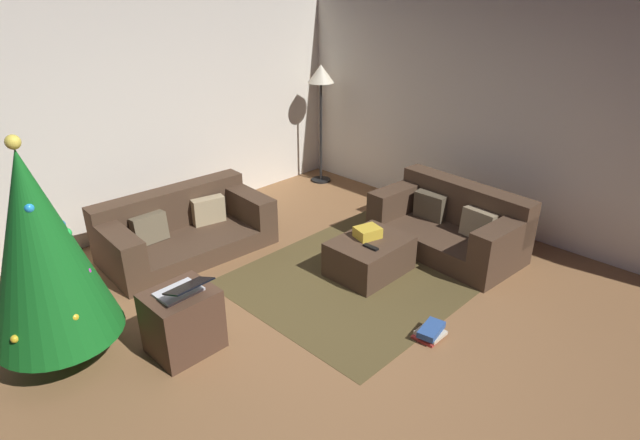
{
  "coord_description": "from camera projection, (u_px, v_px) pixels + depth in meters",
  "views": [
    {
      "loc": [
        -2.39,
        -2.36,
        2.72
      ],
      "look_at": [
        0.6,
        0.6,
        0.75
      ],
      "focal_mm": 29.2,
      "sensor_mm": 36.0,
      "label": 1
    }
  ],
  "objects": [
    {
      "name": "ground_plane",
      "position": [
        320.0,
        349.0,
        4.2
      ],
      "size": [
        6.4,
        6.4,
        0.0
      ],
      "primitive_type": "plane",
      "color": "brown"
    },
    {
      "name": "ottoman",
      "position": [
        369.0,
        256.0,
        5.21
      ],
      "size": [
        0.78,
        0.59,
        0.36
      ],
      "primitive_type": "cube",
      "color": "#473323",
      "rests_on": "ground_plane"
    },
    {
      "name": "rear_partition",
      "position": [
        114.0,
        121.0,
        5.64
      ],
      "size": [
        6.4,
        0.12,
        2.6
      ],
      "primitive_type": "cube",
      "color": "silver",
      "rests_on": "ground_plane"
    },
    {
      "name": "couch_right",
      "position": [
        451.0,
        225.0,
        5.65
      ],
      "size": [
        0.97,
        1.63,
        0.7
      ],
      "rotation": [
        0.0,
        0.0,
        1.5
      ],
      "color": "#473323",
      "rests_on": "ground_plane"
    },
    {
      "name": "laptop",
      "position": [
        182.0,
        290.0,
        3.92
      ],
      "size": [
        0.34,
        0.39,
        0.18
      ],
      "color": "silver",
      "rests_on": "side_table"
    },
    {
      "name": "gift_box",
      "position": [
        368.0,
        232.0,
        5.17
      ],
      "size": [
        0.28,
        0.25,
        0.11
      ],
      "primitive_type": "cube",
      "rotation": [
        0.0,
        0.0,
        -0.28
      ],
      "color": "gold",
      "rests_on": "ottoman"
    },
    {
      "name": "book_stack",
      "position": [
        430.0,
        332.0,
        4.31
      ],
      "size": [
        0.29,
        0.23,
        0.11
      ],
      "color": "#B7332D",
      "rests_on": "ground_plane"
    },
    {
      "name": "couch_left",
      "position": [
        183.0,
        229.0,
        5.62
      ],
      "size": [
        1.8,
        1.02,
        0.64
      ],
      "rotation": [
        0.0,
        0.0,
        3.08
      ],
      "color": "#473323",
      "rests_on": "ground_plane"
    },
    {
      "name": "side_table",
      "position": [
        183.0,
        321.0,
        4.09
      ],
      "size": [
        0.52,
        0.44,
        0.53
      ],
      "primitive_type": "cube",
      "color": "#4C3323",
      "rests_on": "ground_plane"
    },
    {
      "name": "corner_lamp",
      "position": [
        321.0,
        83.0,
        7.05
      ],
      "size": [
        0.36,
        0.36,
        1.66
      ],
      "color": "black",
      "rests_on": "ground_plane"
    },
    {
      "name": "corner_partition",
      "position": [
        522.0,
        120.0,
        5.67
      ],
      "size": [
        0.12,
        6.4,
        2.6
      ],
      "primitive_type": "cube",
      "color": "silver",
      "rests_on": "ground_plane"
    },
    {
      "name": "christmas_tree",
      "position": [
        40.0,
        248.0,
        3.69
      ],
      "size": [
        0.93,
        0.93,
        1.8
      ],
      "color": "brown",
      "rests_on": "ground_plane"
    },
    {
      "name": "area_rug",
      "position": [
        369.0,
        271.0,
        5.29
      ],
      "size": [
        2.6,
        2.0,
        0.01
      ],
      "primitive_type": "cube",
      "color": "brown",
      "rests_on": "ground_plane"
    },
    {
      "name": "tv_remote",
      "position": [
        371.0,
        247.0,
        4.98
      ],
      "size": [
        0.05,
        0.16,
        0.02
      ],
      "primitive_type": "cube",
      "rotation": [
        0.0,
        0.0,
        -0.01
      ],
      "color": "black",
      "rests_on": "ottoman"
    }
  ]
}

